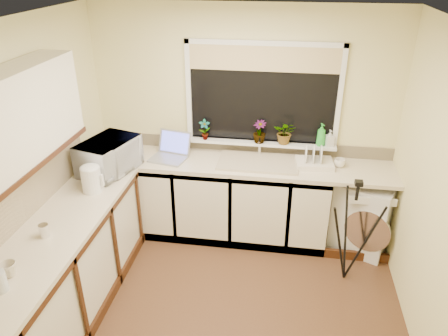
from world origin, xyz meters
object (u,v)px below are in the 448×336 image
Objects in this scene: dish_rack at (314,163)px; cup_left at (8,270)px; laptop at (171,151)px; steel_jar at (44,231)px; plant_d at (285,132)px; soap_bottle_clear at (330,138)px; kettle at (91,180)px; soap_bottle_green at (321,135)px; cup_back at (340,163)px; tripod at (351,232)px; microwave at (109,156)px; plant_c at (259,132)px; washing_machine at (364,214)px; plant_a at (205,130)px.

dish_rack is 2.91m from cup_left.
laptop reaches higher than cup_left.
dish_rack is 2.61m from steel_jar.
soap_bottle_clear is at bearing 0.83° from plant_d.
soap_bottle_green is at bearing 26.31° from kettle.
soap_bottle_clear is at bearing 121.63° from cup_back.
microwave is (-2.37, 0.18, 0.53)m from tripod.
plant_c is 2.67m from cup_left.
tripod is (0.35, -0.61, -0.39)m from dish_rack.
microwave is at bearing -173.23° from dish_rack.
plant_c is at bearing 55.46° from cup_left.
cup_left is (-2.09, -2.02, 0.02)m from dish_rack.
soap_bottle_green reaches higher than microwave.
microwave reaches higher than kettle.
cup_back is (2.27, 0.45, -0.12)m from microwave.
steel_jar is 0.46m from cup_left.
dish_rack is at bearing -176.05° from cup_back.
microwave is (-0.51, -0.42, 0.10)m from laptop.
washing_machine is 2.09× the size of dish_rack.
tripod is 1.82m from plant_a.
soap_bottle_green is 2.15× the size of cup_back.
plant_d is at bearing 21.57° from laptop.
soap_bottle_green is (0.64, 0.02, -0.00)m from plant_c.
washing_machine is at bearing -24.04° from soap_bottle_green.
tripod is at bearing -26.94° from plant_a.
plant_c is (0.59, 0.01, 0.01)m from plant_a.
kettle reaches higher than dish_rack.
laptop is at bearing -168.33° from plant_c.
microwave is 5.34× the size of cup_left.
tripod is (-0.21, -0.58, 0.15)m from washing_machine.
soap_bottle_clear is at bearing -57.83° from microwave.
soap_bottle_clear is 0.28m from cup_back.
plant_d reaches higher than tripod.
steel_jar is 2.85m from soap_bottle_clear.
soap_bottle_clear is (0.73, 0.02, -0.03)m from plant_c.
microwave is 3.37× the size of soap_bottle_clear.
microwave reaches higher than laptop.
soap_bottle_green reaches higher than kettle.
microwave is 1.59m from cup_left.
kettle is 1.77m from plant_c.
plant_c is at bearing 23.58° from laptop.
washing_machine is 3.47× the size of plant_a.
washing_machine is 2.78m from kettle.
plant_d is at bearing -179.05° from soap_bottle_green.
microwave is 2.44× the size of plant_c.
kettle reaches higher than tripod.
kettle reaches higher than cup_back.
plant_a is 1.23m from soap_bottle_green.
plant_c is (-0.94, 0.78, 0.63)m from tripod.
kettle is 2.44m from cup_back.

